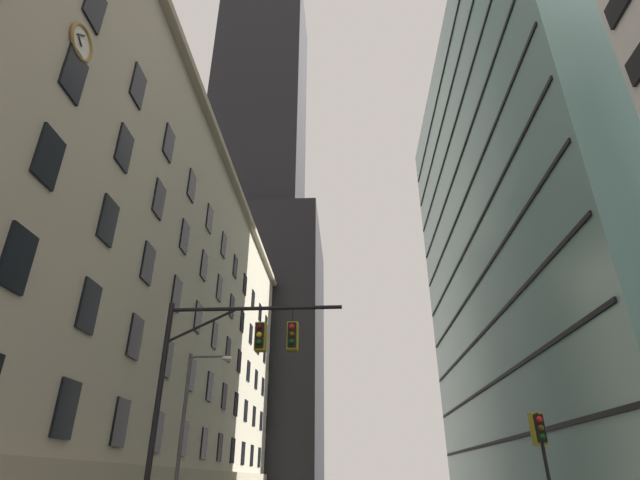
{
  "coord_description": "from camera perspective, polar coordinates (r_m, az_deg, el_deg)",
  "views": [
    {
      "loc": [
        0.11,
        -11.31,
        1.48
      ],
      "look_at": [
        -1.71,
        21.27,
        17.72
      ],
      "focal_mm": 27.15,
      "sensor_mm": 36.0,
      "label": 1
    }
  ],
  "objects": [
    {
      "name": "traffic_light_near_right",
      "position": [
        19.4,
        24.46,
        -20.13
      ],
      "size": [
        0.4,
        0.63,
        3.45
      ],
      "color": "black",
      "rests_on": "sidewalk_right"
    },
    {
      "name": "street_lamppost",
      "position": [
        25.17,
        -14.97,
        -19.08
      ],
      "size": [
        2.2,
        0.32,
        7.01
      ],
      "color": "#47474C",
      "rests_on": "sidewalk_left"
    },
    {
      "name": "dark_skyscraper",
      "position": [
        103.64,
        -7.37,
        9.82
      ],
      "size": [
        26.3,
        26.3,
        207.72
      ],
      "color": "black",
      "rests_on": "ground"
    },
    {
      "name": "glass_office_midrise",
      "position": [
        47.81,
        24.9,
        1.96
      ],
      "size": [
        14.23,
        41.1,
        44.51
      ],
      "color": "gray",
      "rests_on": "ground"
    },
    {
      "name": "traffic_signal_mast",
      "position": [
        18.19,
        -10.27,
        -13.81
      ],
      "size": [
        6.66,
        0.63,
        7.37
      ],
      "color": "black",
      "rests_on": "sidewalk_left"
    },
    {
      "name": "station_building",
      "position": [
        47.9,
        -18.11,
        -9.39
      ],
      "size": [
        12.66,
        74.99,
        29.06
      ],
      "color": "#B2A88E",
      "rests_on": "ground"
    }
  ]
}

